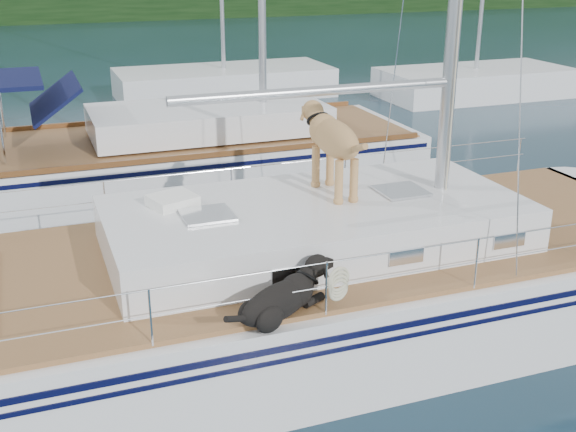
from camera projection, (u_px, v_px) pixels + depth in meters
name	position (u px, v px, depth m)	size (l,w,h in m)	color
ground	(257.00, 341.00, 9.39)	(120.00, 120.00, 0.00)	black
shore_bank	(51.00, 12.00, 49.78)	(92.00, 1.00, 1.20)	#595147
main_sailboat	(264.00, 292.00, 9.18)	(12.00, 4.07, 14.01)	white
neighbor_sailboat	(159.00, 162.00, 14.92)	(11.00, 3.50, 13.30)	white
bg_boat_center	(224.00, 83.00, 24.59)	(7.20, 3.00, 11.65)	white
bg_boat_east	(475.00, 83.00, 24.54)	(6.40, 3.00, 11.65)	white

